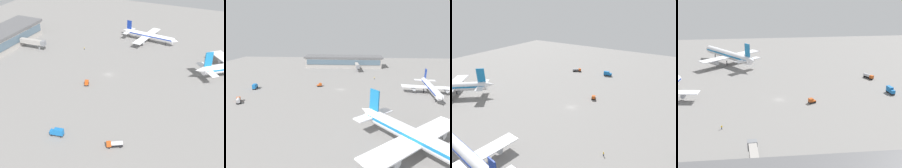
% 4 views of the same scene
% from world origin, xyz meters
% --- Properties ---
extents(ground, '(288.00, 288.00, 0.00)m').
position_xyz_m(ground, '(0.00, 0.00, 0.00)').
color(ground, gray).
extents(terminal_building, '(77.78, 20.73, 11.11)m').
position_xyz_m(terminal_building, '(1.83, -77.94, 5.66)').
color(terminal_building, '#9E9993').
rests_on(terminal_building, ground).
extents(airplane_at_gate, '(38.61, 44.17, 16.12)m').
position_xyz_m(airplane_at_gate, '(-27.27, 64.73, 5.86)').
color(airplane_at_gate, white).
rests_on(airplane_at_gate, ground).
extents(airplane_taxiing, '(32.85, 40.68, 12.39)m').
position_xyz_m(airplane_taxiing, '(-52.90, 5.75, 4.50)').
color(airplane_taxiing, white).
rests_on(airplane_taxiing, ground).
extents(baggage_tug, '(3.67, 3.16, 2.30)m').
position_xyz_m(baggage_tug, '(14.60, -5.71, 1.16)').
color(baggage_tug, black).
rests_on(baggage_tug, ground).
extents(catering_truck, '(2.98, 5.84, 3.30)m').
position_xyz_m(catering_truck, '(55.42, 2.54, 1.70)').
color(catering_truck, black).
rests_on(catering_truck, ground).
extents(fuel_truck, '(4.77, 6.42, 2.50)m').
position_xyz_m(fuel_truck, '(52.23, 26.29, 1.39)').
color(fuel_truck, black).
rests_on(fuel_truck, ground).
extents(ground_crew_worker, '(0.53, 0.51, 1.67)m').
position_xyz_m(ground_crew_worker, '(-24.20, -27.88, 0.85)').
color(ground_crew_worker, '#1E2338').
rests_on(ground_crew_worker, ground).
extents(jet_bridge, '(4.18, 17.68, 6.74)m').
position_xyz_m(jet_bridge, '(-11.70, -57.47, 5.13)').
color(jet_bridge, '#9E9993').
rests_on(jet_bridge, ground).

